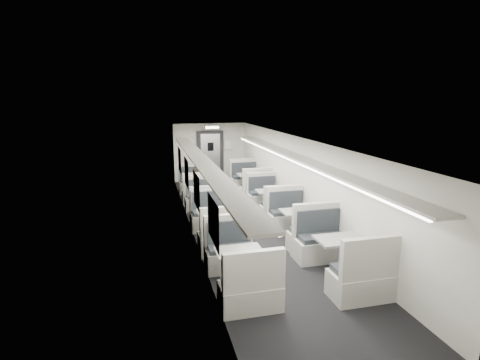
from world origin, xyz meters
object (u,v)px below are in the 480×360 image
booth_right_b (270,201)px  passenger (202,176)px  booth_right_a (250,184)px  booth_left_a (194,187)px  booth_right_d (339,257)px  vestibule_door (210,156)px  booth_right_c (299,225)px  booth_left_b (204,205)px  booth_left_c (216,225)px  exit_sign (212,127)px  booth_left_d (239,268)px

booth_right_b → passenger: size_ratio=1.16×
booth_right_a → booth_right_b: (0.00, -2.28, -0.02)m
booth_left_a → booth_right_b: size_ratio=0.97×
booth_right_a → passenger: bearing=-166.1°
booth_right_d → vestibule_door: vestibule_door is taller
booth_right_a → booth_right_c: 4.51m
booth_left_b → booth_left_c: booth_left_c is taller
booth_right_a → booth_right_d: (0.00, -6.54, 0.02)m
passenger → booth_right_b: bearing=-24.8°
passenger → booth_right_a: bearing=34.4°
booth_right_a → exit_sign: 3.00m
booth_left_b → vestibule_door: (1.00, 4.77, 0.68)m
booth_left_d → booth_right_d: bearing=-2.1°
vestibule_door → booth_right_c: bearing=-82.0°
booth_left_c → booth_right_a: 4.53m
booth_left_a → booth_right_a: 2.01m
booth_left_c → booth_left_b: bearing=90.0°
booth_right_b → booth_right_c: bearing=-90.0°
booth_right_a → exit_sign: exit_sign is taller
booth_left_c → passenger: bearing=87.1°
booth_right_a → booth_right_c: size_ratio=1.01×
booth_right_b → vestibule_door: vestibule_door is taller
booth_left_b → booth_right_a: 2.96m
booth_right_a → booth_right_c: booth_right_a is taller
booth_left_b → passenger: bearing=84.0°
booth_left_c → booth_right_c: (2.00, -0.44, -0.01)m
booth_right_b → booth_left_d: bearing=-115.6°
booth_left_a → vestibule_door: bearing=67.5°
booth_left_b → booth_right_d: size_ratio=0.88×
booth_left_b → vestibule_door: 4.93m
booth_right_b → booth_right_c: size_ratio=0.95×
passenger → vestibule_door: bearing=95.4°
booth_right_d → booth_left_d: bearing=177.9°
booth_left_b → booth_left_c: bearing=-90.0°
vestibule_door → booth_left_d: bearing=-96.3°
booth_left_d → passenger: bearing=88.3°
booth_left_d → exit_sign: (1.00, 8.57, 1.91)m
booth_left_a → booth_left_b: 2.36m
booth_left_a → vestibule_door: 2.70m
booth_right_d → passenger: 6.38m
booth_left_c → booth_right_c: 2.05m
booth_left_a → booth_left_c: booth_left_c is taller
booth_left_b → exit_sign: size_ratio=3.23×
booth_left_a → booth_left_b: booth_left_b is taller
passenger → vestibule_door: size_ratio=0.83×
booth_left_d → booth_right_b: 4.64m
booth_left_a → booth_right_c: size_ratio=0.92×
booth_right_b → booth_right_d: bearing=-90.0°
booth_left_a → booth_left_c: (0.00, -4.25, 0.04)m
booth_right_b → booth_left_a: bearing=129.1°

